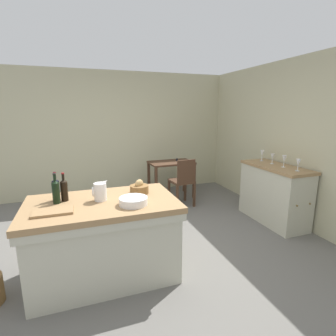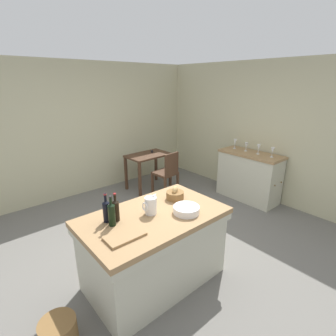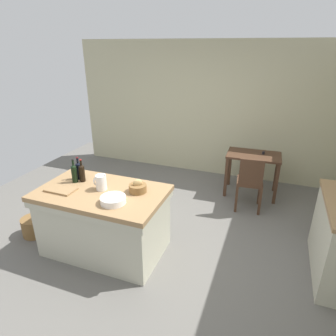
{
  "view_description": "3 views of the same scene",
  "coord_description": "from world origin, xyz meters",
  "px_view_note": "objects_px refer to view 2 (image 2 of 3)",
  "views": [
    {
      "loc": [
        -0.68,
        -3.04,
        1.79
      ],
      "look_at": [
        0.45,
        0.19,
        1.03
      ],
      "focal_mm": 27.52,
      "sensor_mm": 36.0,
      "label": 1
    },
    {
      "loc": [
        -1.97,
        -2.35,
        2.22
      ],
      "look_at": [
        0.16,
        0.12,
        1.11
      ],
      "focal_mm": 27.36,
      "sensor_mm": 36.0,
      "label": 2
    },
    {
      "loc": [
        1.37,
        -3.05,
        2.5
      ],
      "look_at": [
        0.18,
        0.12,
        1.05
      ],
      "focal_mm": 31.12,
      "sensor_mm": 36.0,
      "label": 3
    }
  ],
  "objects_px": {
    "writing_desk": "(148,160)",
    "wine_glass_left": "(259,147)",
    "wine_glass_right": "(235,142)",
    "wine_bottle_amber": "(106,210)",
    "island_table": "(154,246)",
    "wash_bowl": "(186,210)",
    "wooden_chair": "(167,172)",
    "bread_basket": "(175,195)",
    "wine_glass_far_left": "(273,151)",
    "wine_bottle_dark": "(116,210)",
    "side_cabinet": "(249,176)",
    "pitcher": "(151,205)",
    "cutting_board": "(125,236)",
    "wine_glass_middle": "(246,145)",
    "wicker_hamper": "(59,334)",
    "wine_bottle_green": "(112,214)"
  },
  "relations": [
    {
      "from": "side_cabinet",
      "to": "wine_bottle_dark",
      "type": "bearing_deg",
      "value": -172.56
    },
    {
      "from": "wine_glass_middle",
      "to": "wicker_hamper",
      "type": "bearing_deg",
      "value": -168.61
    },
    {
      "from": "side_cabinet",
      "to": "pitcher",
      "type": "bearing_deg",
      "value": -169.32
    },
    {
      "from": "wine_glass_middle",
      "to": "wooden_chair",
      "type": "bearing_deg",
      "value": 140.31
    },
    {
      "from": "wine_bottle_amber",
      "to": "wicker_hamper",
      "type": "relative_size",
      "value": 0.97
    },
    {
      "from": "side_cabinet",
      "to": "wine_glass_left",
      "type": "relative_size",
      "value": 6.45
    },
    {
      "from": "wash_bowl",
      "to": "bread_basket",
      "type": "bearing_deg",
      "value": 67.5
    },
    {
      "from": "wine_bottle_dark",
      "to": "wicker_hamper",
      "type": "height_order",
      "value": "wine_bottle_dark"
    },
    {
      "from": "island_table",
      "to": "wine_glass_left",
      "type": "distance_m",
      "value": 2.88
    },
    {
      "from": "wooden_chair",
      "to": "wine_bottle_dark",
      "type": "bearing_deg",
      "value": -142.43
    },
    {
      "from": "wine_bottle_amber",
      "to": "wicker_hamper",
      "type": "height_order",
      "value": "wine_bottle_amber"
    },
    {
      "from": "wooden_chair",
      "to": "bread_basket",
      "type": "bearing_deg",
      "value": -127.62
    },
    {
      "from": "writing_desk",
      "to": "wicker_hamper",
      "type": "bearing_deg",
      "value": -139.11
    },
    {
      "from": "side_cabinet",
      "to": "wine_bottle_green",
      "type": "xyz_separation_m",
      "value": [
        -3.2,
        -0.46,
        0.52
      ]
    },
    {
      "from": "writing_desk",
      "to": "wine_glass_middle",
      "type": "relative_size",
      "value": 5.5
    },
    {
      "from": "wine_bottle_green",
      "to": "wine_glass_left",
      "type": "relative_size",
      "value": 1.72
    },
    {
      "from": "writing_desk",
      "to": "wine_bottle_green",
      "type": "bearing_deg",
      "value": -133.14
    },
    {
      "from": "wooden_chair",
      "to": "wicker_hamper",
      "type": "distance_m",
      "value": 3.28
    },
    {
      "from": "side_cabinet",
      "to": "wine_glass_middle",
      "type": "height_order",
      "value": "wine_glass_middle"
    },
    {
      "from": "writing_desk",
      "to": "wine_glass_right",
      "type": "distance_m",
      "value": 1.83
    },
    {
      "from": "wash_bowl",
      "to": "wine_glass_right",
      "type": "height_order",
      "value": "wine_glass_right"
    },
    {
      "from": "writing_desk",
      "to": "wine_glass_left",
      "type": "distance_m",
      "value": 2.23
    },
    {
      "from": "bread_basket",
      "to": "wine_bottle_dark",
      "type": "bearing_deg",
      "value": 178.92
    },
    {
      "from": "cutting_board",
      "to": "wine_glass_middle",
      "type": "bearing_deg",
      "value": 14.97
    },
    {
      "from": "bread_basket",
      "to": "side_cabinet",
      "type": "bearing_deg",
      "value": 10.3
    },
    {
      "from": "cutting_board",
      "to": "wine_glass_right",
      "type": "distance_m",
      "value": 3.46
    },
    {
      "from": "wooden_chair",
      "to": "side_cabinet",
      "type": "bearing_deg",
      "value": -44.69
    },
    {
      "from": "wooden_chair",
      "to": "wine_bottle_dark",
      "type": "relative_size",
      "value": 3.04
    },
    {
      "from": "island_table",
      "to": "wash_bowl",
      "type": "distance_m",
      "value": 0.56
    },
    {
      "from": "writing_desk",
      "to": "wooden_chair",
      "type": "distance_m",
      "value": 0.61
    },
    {
      "from": "cutting_board",
      "to": "wine_glass_middle",
      "type": "height_order",
      "value": "wine_glass_middle"
    },
    {
      "from": "wash_bowl",
      "to": "wine_bottle_amber",
      "type": "bearing_deg",
      "value": 151.83
    },
    {
      "from": "pitcher",
      "to": "wash_bowl",
      "type": "distance_m",
      "value": 0.39
    },
    {
      "from": "island_table",
      "to": "wash_bowl",
      "type": "relative_size",
      "value": 5.42
    },
    {
      "from": "wine_glass_left",
      "to": "wine_glass_right",
      "type": "xyz_separation_m",
      "value": [
        0.02,
        0.53,
        0.0
      ]
    },
    {
      "from": "wine_bottle_amber",
      "to": "wine_glass_far_left",
      "type": "bearing_deg",
      "value": -0.52
    },
    {
      "from": "island_table",
      "to": "cutting_board",
      "type": "distance_m",
      "value": 0.64
    },
    {
      "from": "wine_glass_right",
      "to": "wine_bottle_amber",
      "type": "bearing_deg",
      "value": -166.58
    },
    {
      "from": "wine_bottle_amber",
      "to": "wine_bottle_green",
      "type": "xyz_separation_m",
      "value": [
        0.01,
        -0.1,
        0.0
      ]
    },
    {
      "from": "island_table",
      "to": "wooden_chair",
      "type": "xyz_separation_m",
      "value": [
        1.62,
        1.68,
        0.04
      ]
    },
    {
      "from": "island_table",
      "to": "wine_glass_far_left",
      "type": "relative_size",
      "value": 8.81
    },
    {
      "from": "writing_desk",
      "to": "wine_glass_far_left",
      "type": "bearing_deg",
      "value": -60.8
    },
    {
      "from": "pitcher",
      "to": "wash_bowl",
      "type": "bearing_deg",
      "value": -38.26
    },
    {
      "from": "writing_desk",
      "to": "wine_glass_left",
      "type": "height_order",
      "value": "wine_glass_left"
    },
    {
      "from": "wine_glass_far_left",
      "to": "wine_glass_left",
      "type": "bearing_deg",
      "value": 89.84
    },
    {
      "from": "wine_bottle_amber",
      "to": "wine_glass_left",
      "type": "relative_size",
      "value": 1.67
    },
    {
      "from": "bread_basket",
      "to": "cutting_board",
      "type": "bearing_deg",
      "value": -161.38
    },
    {
      "from": "wine_glass_middle",
      "to": "pitcher",
      "type": "bearing_deg",
      "value": -166.59
    },
    {
      "from": "wine_bottle_green",
      "to": "pitcher",
      "type": "bearing_deg",
      "value": -7.79
    },
    {
      "from": "writing_desk",
      "to": "wine_bottle_amber",
      "type": "relative_size",
      "value": 2.98
    }
  ]
}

